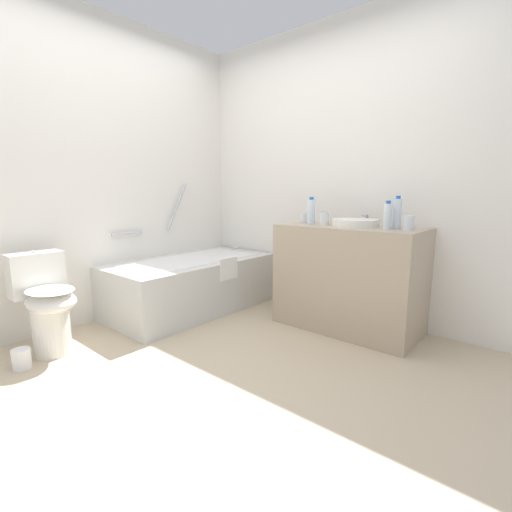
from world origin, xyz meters
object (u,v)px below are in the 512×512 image
sink_basin (355,223)px  water_bottle_1 (397,213)px  drinking_glass_2 (304,218)px  drinking_glass_3 (324,219)px  drinking_glass_0 (409,223)px  sink_faucet (366,220)px  water_bottle_0 (311,212)px  drinking_glass_1 (324,218)px  water_bottle_2 (388,216)px  toilet_paper_roll (21,359)px  toilet (46,302)px  bathtub (192,282)px

sink_basin → water_bottle_1: (0.01, -0.32, 0.08)m
drinking_glass_2 → drinking_glass_3: drinking_glass_3 is taller
drinking_glass_0 → drinking_glass_3: 0.65m
sink_faucet → water_bottle_0: (-0.27, 0.37, 0.07)m
drinking_glass_1 → drinking_glass_0: bearing=-91.3°
drinking_glass_3 → water_bottle_2: bearing=-89.5°
water_bottle_1 → toilet_paper_roll: (-2.01, 1.61, -0.90)m
toilet → drinking_glass_0: (1.78, -1.83, 0.53)m
water_bottle_2 → drinking_glass_0: size_ratio=2.06×
drinking_glass_0 → drinking_glass_2: size_ratio=1.21×
drinking_glass_2 → drinking_glass_3: bearing=-110.0°
water_bottle_1 → drinking_glass_0: 0.11m
drinking_glass_1 → drinking_glass_2: bearing=85.4°
toilet → sink_faucet: (1.99, -1.42, 0.52)m
water_bottle_1 → bathtub: bearing=106.8°
drinking_glass_2 → toilet_paper_roll: drinking_glass_2 is taller
drinking_glass_1 → drinking_glass_3: drinking_glass_1 is taller
toilet → water_bottle_2: 2.48m
sink_faucet → toilet_paper_roll: sink_faucet is taller
water_bottle_2 → drinking_glass_0: (0.05, -0.13, -0.05)m
water_bottle_2 → drinking_glass_3: water_bottle_2 is taller
sink_faucet → water_bottle_1: size_ratio=0.63×
water_bottle_0 → toilet_paper_roll: 2.33m
water_bottle_0 → water_bottle_1: water_bottle_1 is taller
sink_basin → water_bottle_0: 0.38m
water_bottle_1 → toilet_paper_roll: size_ratio=1.85×
toilet → drinking_glass_1: 2.19m
drinking_glass_2 → toilet_paper_roll: size_ratio=0.64×
water_bottle_1 → water_bottle_0: bearing=96.0°
drinking_glass_0 → drinking_glass_1: size_ratio=0.97×
toilet → water_bottle_0: 2.10m
water_bottle_1 → drinking_glass_2: water_bottle_1 is taller
toilet_paper_roll → toilet: bearing=29.2°
water_bottle_2 → drinking_glass_1: water_bottle_2 is taller
bathtub → drinking_glass_3: (0.45, -1.16, 0.63)m
sink_basin → drinking_glass_0: drinking_glass_0 is taller
bathtub → water_bottle_0: bearing=-66.5°
drinking_glass_0 → water_bottle_2: bearing=112.5°
toilet → drinking_glass_0: size_ratio=7.07×
bathtub → drinking_glass_0: bathtub is taller
sink_faucet → drinking_glass_0: size_ratio=1.52×
water_bottle_0 → drinking_glass_1: water_bottle_0 is taller
drinking_glass_1 → drinking_glass_3: bearing=-149.0°
sink_basin → drinking_glass_3: 0.25m
sink_faucet → drinking_glass_2: sink_faucet is taller
water_bottle_0 → water_bottle_2: bearing=-89.6°
bathtub → toilet_paper_roll: 1.50m
sink_basin → sink_faucet: 0.21m
sink_basin → drinking_glass_2: (0.03, 0.49, 0.01)m
toilet → sink_basin: bearing=52.2°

